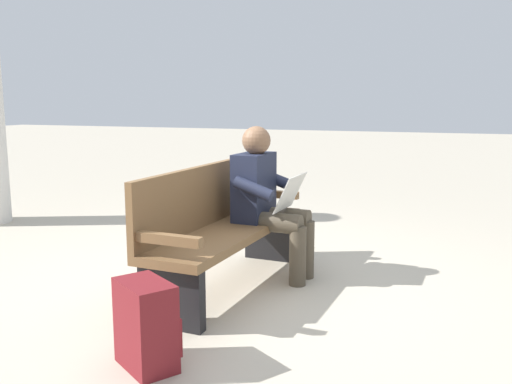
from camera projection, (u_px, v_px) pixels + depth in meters
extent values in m
plane|color=#B7AD99|center=(229.00, 287.00, 4.14)|extent=(40.00, 40.00, 0.00)
cube|color=brown|center=(229.00, 232.00, 4.07)|extent=(1.83, 0.60, 0.06)
cube|color=brown|center=(202.00, 196.00, 4.11)|extent=(1.80, 0.17, 0.45)
cube|color=brown|center=(272.00, 194.00, 4.82)|extent=(0.09, 0.48, 0.06)
cube|color=brown|center=(165.00, 239.00, 3.28)|extent=(0.09, 0.48, 0.06)
cube|color=black|center=(270.00, 237.00, 4.83)|extent=(0.11, 0.44, 0.39)
cube|color=black|center=(171.00, 297.00, 3.38)|extent=(0.11, 0.44, 0.39)
cube|color=#1E2338|center=(254.00, 187.00, 4.32)|extent=(0.41, 0.25, 0.52)
sphere|color=brown|center=(256.00, 141.00, 4.25)|extent=(0.22, 0.22, 0.22)
cylinder|color=#4C4233|center=(284.00, 217.00, 4.37)|extent=(0.18, 0.43, 0.15)
cylinder|color=#4C4233|center=(274.00, 222.00, 4.19)|extent=(0.18, 0.43, 0.15)
cylinder|color=#4C4233|center=(306.00, 249.00, 4.33)|extent=(0.13, 0.13, 0.45)
cylinder|color=#4C4233|center=(298.00, 256.00, 4.15)|extent=(0.13, 0.13, 0.45)
cylinder|color=#1E2338|center=(277.00, 180.00, 4.49)|extent=(0.11, 0.32, 0.18)
cylinder|color=#1E2338|center=(253.00, 189.00, 4.06)|extent=(0.11, 0.32, 0.18)
cube|color=silver|center=(290.00, 193.00, 4.20)|extent=(0.41, 0.16, 0.27)
cube|color=maroon|center=(146.00, 325.00, 2.88)|extent=(0.37, 0.41, 0.46)
cube|color=maroon|center=(168.00, 331.00, 2.96)|extent=(0.17, 0.22, 0.21)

